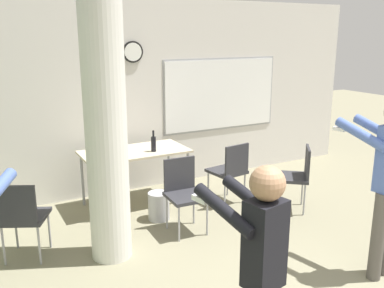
% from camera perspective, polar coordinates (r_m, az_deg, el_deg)
% --- Properties ---
extents(wall_back, '(8.00, 0.15, 2.80)m').
position_cam_1_polar(wall_back, '(6.37, -7.71, 6.24)').
color(wall_back, silver).
rests_on(wall_back, ground_plane).
extents(support_pillar, '(0.42, 0.42, 2.80)m').
position_cam_1_polar(support_pillar, '(4.32, -11.42, 2.17)').
color(support_pillar, silver).
rests_on(support_pillar, ground_plane).
extents(folding_table, '(1.42, 0.73, 0.77)m').
position_cam_1_polar(folding_table, '(5.84, -7.65, -1.42)').
color(folding_table, beige).
rests_on(folding_table, ground_plane).
extents(bottle_on_table, '(0.07, 0.07, 0.29)m').
position_cam_1_polar(bottle_on_table, '(5.73, -5.15, 0.08)').
color(bottle_on_table, black).
rests_on(bottle_on_table, folding_table).
extents(waste_bin, '(0.27, 0.27, 0.36)m').
position_cam_1_polar(waste_bin, '(5.50, -4.45, -8.23)').
color(waste_bin, '#B2B2B7').
rests_on(waste_bin, ground_plane).
extents(chair_mid_room, '(0.62, 0.62, 0.87)m').
position_cam_1_polar(chair_mid_room, '(5.83, 13.74, -3.80)').
color(chair_mid_room, '#2D2D33').
rests_on(chair_mid_room, ground_plane).
extents(chair_table_right, '(0.50, 0.50, 0.87)m').
position_cam_1_polar(chair_table_right, '(5.89, 5.10, -3.25)').
color(chair_table_right, '#2D2D33').
rests_on(chair_table_right, ground_plane).
extents(chair_near_pillar, '(0.59, 0.59, 0.87)m').
position_cam_1_polar(chair_near_pillar, '(4.76, -21.71, -8.70)').
color(chair_near_pillar, '#2D2D33').
rests_on(chair_near_pillar, ground_plane).
extents(chair_table_front, '(0.46, 0.46, 0.87)m').
position_cam_1_polar(chair_table_front, '(5.09, -1.07, -6.12)').
color(chair_table_front, '#2D2D33').
rests_on(chair_table_front, ground_plane).
extents(person_playing_front, '(0.43, 0.61, 1.57)m').
position_cam_1_polar(person_playing_front, '(2.77, 9.09, -15.61)').
color(person_playing_front, '#1E2338').
rests_on(person_playing_front, ground_plane).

